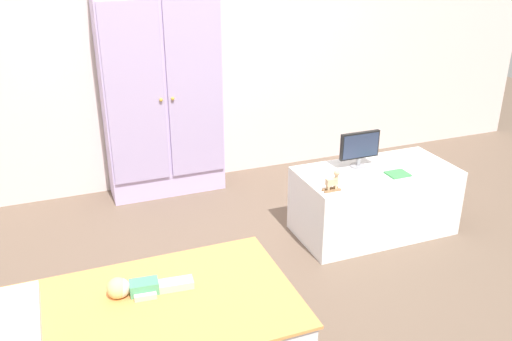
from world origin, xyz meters
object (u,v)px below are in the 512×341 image
(tv_monitor, at_px, (360,147))
(rocking_horse_toy, at_px, (333,181))
(wardrobe, at_px, (162,93))
(doll, at_px, (134,287))
(tv_stand, at_px, (374,201))
(book_green, at_px, (398,174))
(bed, at_px, (136,334))

(tv_monitor, height_order, rocking_horse_toy, tv_monitor)
(tv_monitor, distance_m, rocking_horse_toy, 0.41)
(wardrobe, xyz_separation_m, tv_monitor, (1.00, -1.00, -0.19))
(doll, xyz_separation_m, tv_monitor, (1.50, 0.57, 0.27))
(wardrobe, xyz_separation_m, tv_stand, (1.09, -1.08, -0.53))
(book_green, bearing_deg, rocking_horse_toy, -173.64)
(doll, xyz_separation_m, tv_stand, (1.59, 0.49, -0.08))
(doll, relative_size, tv_monitor, 1.49)
(doll, relative_size, rocking_horse_toy, 3.19)
(tv_monitor, xyz_separation_m, book_green, (0.16, -0.19, -0.13))
(tv_monitor, bearing_deg, book_green, -50.73)
(bed, height_order, wardrobe, wardrobe)
(doll, distance_m, book_green, 1.71)
(wardrobe, height_order, tv_monitor, wardrobe)
(book_green, bearing_deg, bed, -163.76)
(doll, distance_m, tv_stand, 1.66)
(tv_stand, height_order, book_green, book_green)
(tv_stand, relative_size, tv_monitor, 3.72)
(bed, xyz_separation_m, wardrobe, (0.53, 1.68, 0.62))
(tv_monitor, distance_m, book_green, 0.28)
(bed, relative_size, book_green, 11.30)
(bed, distance_m, doll, 0.20)
(bed, height_order, book_green, book_green)
(tv_stand, bearing_deg, book_green, -56.20)
(tv_monitor, height_order, book_green, tv_monitor)
(doll, height_order, tv_stand, tv_stand)
(bed, distance_m, book_green, 1.79)
(bed, height_order, tv_monitor, tv_monitor)
(wardrobe, distance_m, tv_monitor, 1.43)
(wardrobe, bearing_deg, doll, -107.76)
(book_green, bearing_deg, wardrobe, 134.33)
(doll, xyz_separation_m, rocking_horse_toy, (1.19, 0.32, 0.20))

